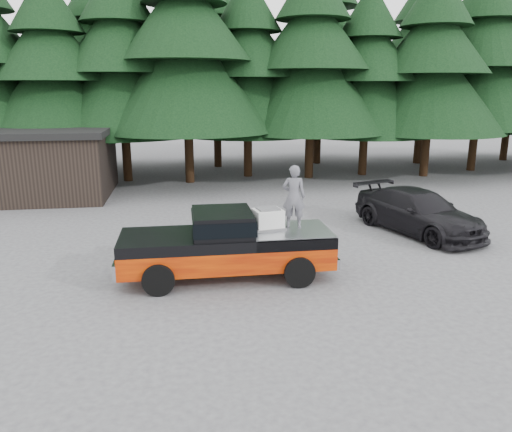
{
  "coord_description": "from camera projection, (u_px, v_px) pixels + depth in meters",
  "views": [
    {
      "loc": [
        -1.46,
        -13.46,
        5.2
      ],
      "look_at": [
        0.57,
        0.0,
        1.68
      ],
      "focal_mm": 35.0,
      "sensor_mm": 36.0,
      "label": 1
    }
  ],
  "objects": [
    {
      "name": "parked_car",
      "position": [
        418.0,
        212.0,
        18.24
      ],
      "size": [
        3.83,
        5.8,
        1.56
      ],
      "primitive_type": "imported",
      "rotation": [
        0.0,
        0.0,
        0.33
      ],
      "color": "black",
      "rests_on": "ground"
    },
    {
      "name": "treeline",
      "position": [
        209.0,
        42.0,
        28.99
      ],
      "size": [
        60.15,
        16.05,
        17.5
      ],
      "color": "black",
      "rests_on": "ground"
    },
    {
      "name": "truck_cab",
      "position": [
        222.0,
        222.0,
        13.67
      ],
      "size": [
        1.66,
        1.9,
        0.59
      ],
      "primitive_type": "cube",
      "color": "black",
      "rests_on": "pickup_truck"
    },
    {
      "name": "air_compressor",
      "position": [
        268.0,
        219.0,
        14.01
      ],
      "size": [
        0.89,
        0.78,
        0.53
      ],
      "primitive_type": "cube",
      "rotation": [
        0.0,
        0.0,
        0.19
      ],
      "color": "silver",
      "rests_on": "pickup_truck"
    },
    {
      "name": "man_on_bed",
      "position": [
        294.0,
        196.0,
        14.02
      ],
      "size": [
        0.74,
        0.57,
        1.79
      ],
      "primitive_type": "imported",
      "rotation": [
        0.0,
        0.0,
        2.89
      ],
      "color": "#56565D",
      "rests_on": "pickup_truck"
    },
    {
      "name": "ground",
      "position": [
        236.0,
        273.0,
        14.4
      ],
      "size": [
        120.0,
        120.0,
        0.0
      ],
      "primitive_type": "plane",
      "color": "#454547",
      "rests_on": "ground"
    },
    {
      "name": "utility_building",
      "position": [
        24.0,
        162.0,
        24.17
      ],
      "size": [
        8.4,
        6.4,
        3.3
      ],
      "color": "black",
      "rests_on": "ground"
    },
    {
      "name": "pickup_truck",
      "position": [
        227.0,
        255.0,
        13.92
      ],
      "size": [
        6.0,
        2.04,
        1.33
      ],
      "primitive_type": null,
      "color": "#CB4002",
      "rests_on": "ground"
    }
  ]
}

